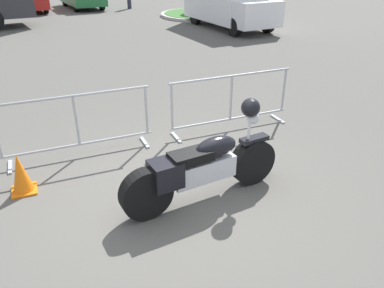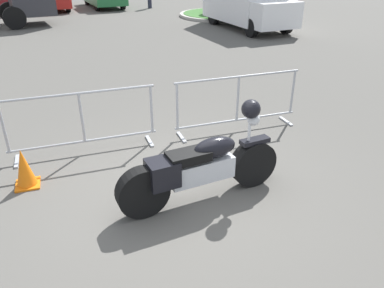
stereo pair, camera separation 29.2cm
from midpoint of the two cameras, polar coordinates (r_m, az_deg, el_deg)
name	(u,v)px [view 2 (the right image)]	position (r m, az deg, el deg)	size (l,w,h in m)	color
ground_plane	(180,191)	(5.39, -0.24, -7.27)	(120.00, 120.00, 0.00)	#54514C
motorcycle	(202,166)	(4.99, 3.14, -3.47)	(2.36, 0.51, 1.33)	black
crowd_barrier_near	(82,122)	(6.40, -15.12, 3.27)	(2.45, 0.47, 1.07)	#9EA0A5
crowd_barrier_far	(238,102)	(7.07, 8.15, 6.28)	(2.45, 0.47, 1.07)	#9EA0A5
planter_island	(220,10)	(21.11, 4.73, 19.72)	(4.63, 4.63, 1.25)	#ADA89E
traffic_cone	(24,168)	(5.83, -22.91, -3.46)	(0.34, 0.34, 0.59)	orange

